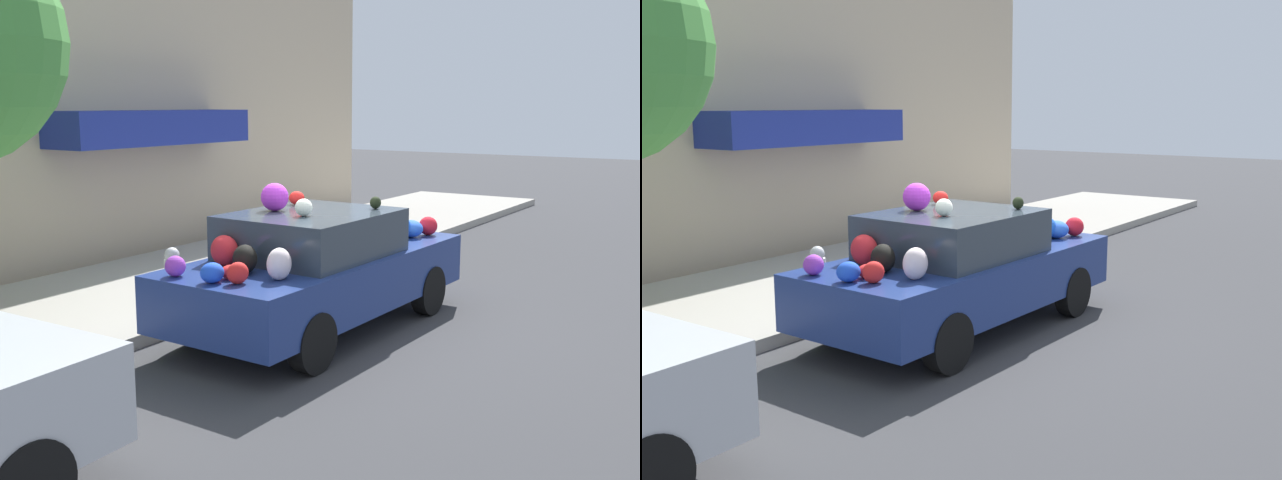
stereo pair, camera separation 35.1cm
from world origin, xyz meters
TOP-DOWN VIEW (x-y plane):
  - ground_plane at (0.00, 0.00)m, footprint 60.00×60.00m
  - sidewalk_curb at (0.00, 2.70)m, footprint 24.00×3.20m
  - building_facade at (0.11, 4.92)m, footprint 18.00×1.20m
  - fire_hydrant at (-0.52, 1.70)m, footprint 0.20×0.20m
  - art_car at (-0.01, -0.10)m, footprint 4.04×1.79m

SIDE VIEW (x-z plane):
  - ground_plane at x=0.00m, z-range 0.00..0.00m
  - sidewalk_curb at x=0.00m, z-range 0.00..0.15m
  - fire_hydrant at x=-0.52m, z-range 0.14..0.84m
  - art_car at x=-0.01m, z-range -0.11..1.58m
  - building_facade at x=0.11m, z-range -0.04..5.60m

